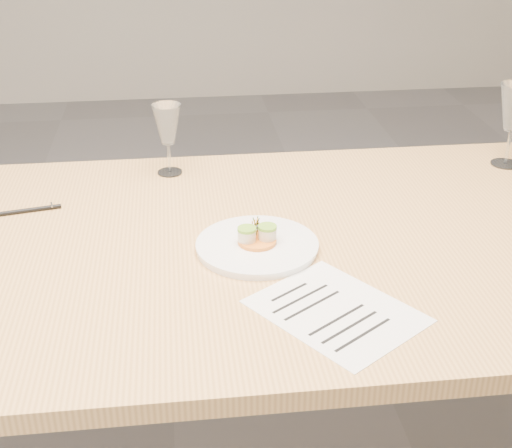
{
  "coord_description": "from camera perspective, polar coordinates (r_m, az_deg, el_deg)",
  "views": [
    {
      "loc": [
        0.05,
        -1.35,
        1.48
      ],
      "look_at": [
        0.21,
        -0.02,
        0.8
      ],
      "focal_mm": 50.0,
      "sensor_mm": 36.0,
      "label": 1
    }
  ],
  "objects": [
    {
      "name": "recipe_sheet",
      "position": [
        1.31,
        6.41,
        -6.93
      ],
      "size": [
        0.35,
        0.36,
        0.0
      ],
      "rotation": [
        0.0,
        0.0,
        0.61
      ],
      "color": "white",
      "rests_on": "dining_table"
    },
    {
      "name": "wine_glass_2",
      "position": [
        1.84,
        -7.12,
        7.8
      ],
      "size": [
        0.07,
        0.07,
        0.19
      ],
      "color": "white",
      "rests_on": "dining_table"
    },
    {
      "name": "dinner_plate",
      "position": [
        1.5,
        0.11,
        -1.66
      ],
      "size": [
        0.26,
        0.26,
        0.07
      ],
      "rotation": [
        0.0,
        0.0,
        -0.32
      ],
      "color": "white",
      "rests_on": "dining_table"
    },
    {
      "name": "dining_table",
      "position": [
        1.57,
        -7.72,
        -3.84
      ],
      "size": [
        2.4,
        1.0,
        0.75
      ],
      "color": "#DFA861",
      "rests_on": "ground"
    },
    {
      "name": "ballpoint_pen",
      "position": [
        1.74,
        -17.7,
        1.07
      ],
      "size": [
        0.15,
        0.04,
        0.01
      ],
      "rotation": [
        0.0,
        0.0,
        0.2
      ],
      "color": "black",
      "rests_on": "dining_table"
    }
  ]
}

